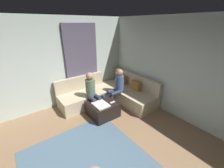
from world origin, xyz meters
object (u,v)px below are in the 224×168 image
ottoman (103,109)px  person_on_couch_back (117,86)px  game_remote (112,102)px  sectional_couch (110,93)px  person_on_couch_side (92,91)px  coffee_mug (103,96)px

ottoman → person_on_couch_back: size_ratio=0.63×
game_remote → person_on_couch_back: size_ratio=0.12×
sectional_couch → person_on_couch_side: person_on_couch_side is taller
person_on_couch_back → coffee_mug: bearing=92.0°
sectional_couch → ottoman: sectional_couch is taller
coffee_mug → person_on_couch_side: (-0.18, -0.27, 0.19)m
person_on_couch_side → ottoman: bearing=103.0°
game_remote → person_on_couch_side: bearing=-151.7°
person_on_couch_side → game_remote: bearing=118.3°
game_remote → coffee_mug: bearing=-174.3°
sectional_couch → coffee_mug: size_ratio=26.84×
game_remote → person_on_couch_side: size_ratio=0.12×
coffee_mug → person_on_couch_back: size_ratio=0.08×
game_remote → person_on_couch_back: 0.69m
coffee_mug → person_on_couch_side: size_ratio=0.08×
sectional_couch → ottoman: 0.86m
sectional_couch → coffee_mug: (0.33, -0.48, 0.19)m
coffee_mug → person_on_couch_back: (-0.02, 0.54, 0.19)m
sectional_couch → person_on_couch_back: bearing=10.2°
ottoman → person_on_couch_side: (-0.40, -0.09, 0.45)m
game_remote → person_on_couch_back: (-0.42, 0.50, 0.23)m
sectional_couch → game_remote: (0.73, -0.44, 0.15)m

